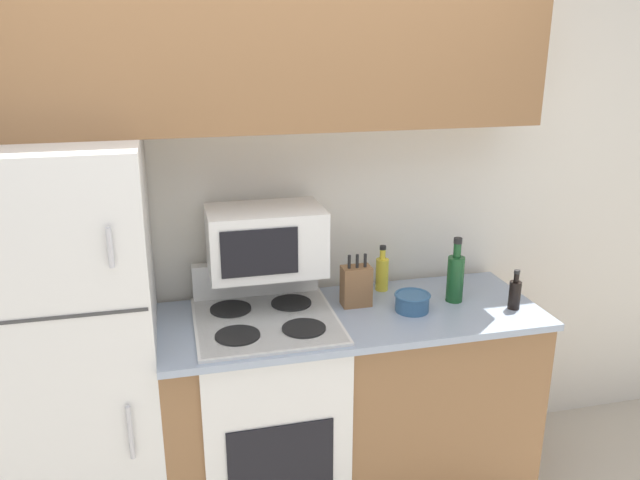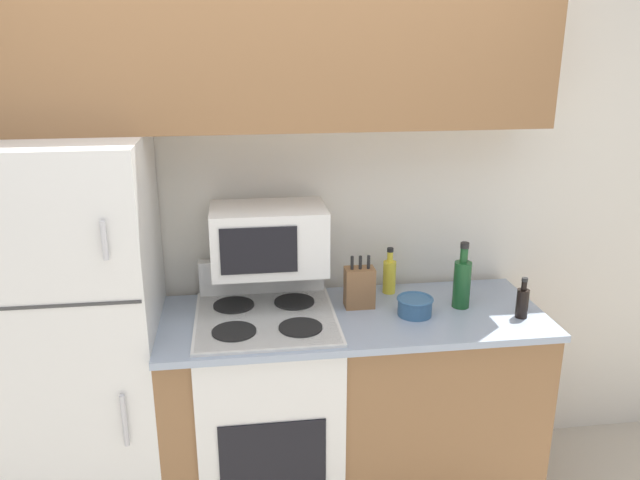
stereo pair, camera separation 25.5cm
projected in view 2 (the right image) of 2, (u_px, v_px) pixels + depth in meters
wall_back at (274, 218)px, 2.90m from camera, size 8.00×0.05×2.55m
lower_cabinets at (352, 406)px, 2.86m from camera, size 1.66×0.64×0.94m
refrigerator at (83, 344)px, 2.60m from camera, size 0.63×0.65×1.72m
upper_cabinets at (272, 41)px, 2.48m from camera, size 2.29×0.34×0.69m
stove at (269, 410)px, 2.79m from camera, size 0.60×0.62×1.11m
microwave at (269, 238)px, 2.68m from camera, size 0.49×0.32×0.28m
knife_block at (359, 287)px, 2.75m from camera, size 0.13×0.08×0.24m
bowl at (415, 306)px, 2.68m from camera, size 0.16×0.16×0.08m
bottle_wine_green at (462, 282)px, 2.74m from camera, size 0.08×0.08×0.30m
bottle_soy_sauce at (522, 302)px, 2.65m from camera, size 0.05×0.05×0.18m
bottle_cooking_spray at (389, 275)px, 2.90m from camera, size 0.06×0.06×0.22m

